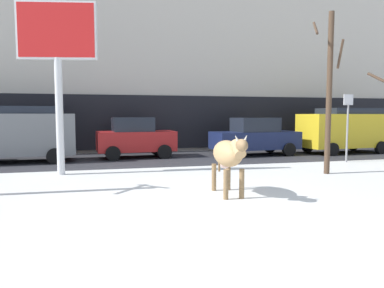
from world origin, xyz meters
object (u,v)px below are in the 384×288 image
at_px(pedestrian_near_billboard, 250,134).
at_px(street_sign, 348,122).
at_px(cow_tan, 228,155).
at_px(bare_tree_right_lot, 329,90).
at_px(billboard, 57,41).
at_px(car_grey_van, 17,133).
at_px(pedestrian_by_cars, 193,135).
at_px(car_red_hatchback, 135,138).
at_px(pedestrian_far_left, 215,134).
at_px(car_navy_sedan, 255,137).
at_px(car_yellow_van, 344,129).

xyz_separation_m(pedestrian_near_billboard, street_sign, (1.64, -6.28, 0.79)).
xyz_separation_m(cow_tan, bare_tree_right_lot, (4.28, 2.18, 1.79)).
bearing_deg(billboard, car_grey_van, 120.24).
relative_size(pedestrian_near_billboard, pedestrian_by_cars, 1.00).
height_order(car_red_hatchback, pedestrian_far_left, car_red_hatchback).
height_order(billboard, car_grey_van, billboard).
distance_m(cow_tan, pedestrian_far_left, 11.28).
height_order(car_navy_sedan, pedestrian_by_cars, car_navy_sedan).
height_order(cow_tan, pedestrian_near_billboard, pedestrian_near_billboard).
distance_m(car_red_hatchback, pedestrian_far_left, 5.36).
bearing_deg(car_yellow_van, car_red_hatchback, 176.97).
xyz_separation_m(car_grey_van, car_yellow_van, (15.57, -0.03, 0.00)).
bearing_deg(car_red_hatchback, pedestrian_near_billboard, 21.00).
xyz_separation_m(car_red_hatchback, bare_tree_right_lot, (5.85, -6.04, 1.86)).
relative_size(cow_tan, bare_tree_right_lot, 0.36).
bearing_deg(car_navy_sedan, cow_tan, -118.29).
height_order(billboard, street_sign, billboard).
height_order(billboard, car_yellow_van, billboard).
relative_size(cow_tan, car_red_hatchback, 0.53).
relative_size(billboard, car_red_hatchback, 1.54).
distance_m(car_grey_van, street_sign, 13.69).
relative_size(cow_tan, car_grey_van, 0.40).
xyz_separation_m(car_red_hatchback, pedestrian_by_cars, (3.39, 2.62, -0.05)).
xyz_separation_m(car_navy_sedan, pedestrian_by_cars, (-2.37, 3.06, -0.03)).
bearing_deg(pedestrian_near_billboard, car_yellow_van, -39.38).
xyz_separation_m(car_grey_van, pedestrian_by_cars, (8.25, 3.16, -0.36)).
bearing_deg(pedestrian_by_cars, pedestrian_near_billboard, 0.00).
xyz_separation_m(car_yellow_van, pedestrian_near_billboard, (-3.88, 3.19, -0.36)).
bearing_deg(street_sign, car_red_hatchback, 156.60).
bearing_deg(pedestrian_near_billboard, cow_tan, -115.88).
distance_m(car_yellow_van, pedestrian_far_left, 6.84).
distance_m(car_grey_van, pedestrian_near_billboard, 12.11).
bearing_deg(pedestrian_near_billboard, street_sign, -75.38).
bearing_deg(billboard, car_red_hatchback, 56.00).
height_order(car_yellow_van, pedestrian_near_billboard, car_yellow_van).
bearing_deg(bare_tree_right_lot, pedestrian_by_cars, 105.82).
xyz_separation_m(cow_tan, pedestrian_near_billboard, (5.26, 10.85, -0.11)).
height_order(billboard, pedestrian_far_left, billboard).
xyz_separation_m(car_navy_sedan, pedestrian_near_billboard, (1.07, 3.06, -0.03)).
distance_m(cow_tan, bare_tree_right_lot, 5.13).
xyz_separation_m(car_yellow_van, pedestrian_far_left, (-6.04, 3.19, -0.36)).
height_order(pedestrian_near_billboard, pedestrian_by_cars, same).
relative_size(car_yellow_van, pedestrian_far_left, 2.73).
bearing_deg(pedestrian_far_left, street_sign, -58.89).
distance_m(cow_tan, pedestrian_by_cars, 11.00).
distance_m(billboard, pedestrian_near_billboard, 12.22).
relative_size(billboard, car_grey_van, 1.18).
height_order(billboard, car_red_hatchback, billboard).
bearing_deg(bare_tree_right_lot, pedestrian_far_left, 97.71).
bearing_deg(cow_tan, street_sign, 33.46).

